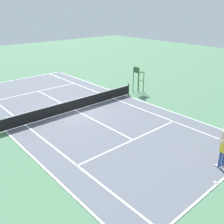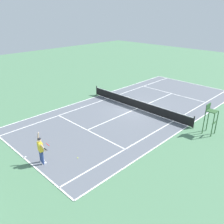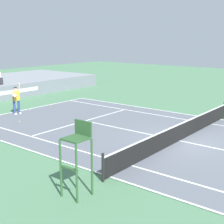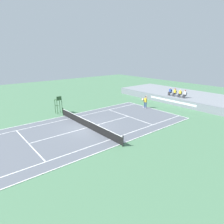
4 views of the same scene
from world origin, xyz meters
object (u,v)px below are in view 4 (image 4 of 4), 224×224
(umpire_chair, at_px, (58,102))
(spectator_seated_1, at_px, (175,92))
(spectator_seated_3, at_px, (185,94))
(spectator_seated_2, at_px, (180,93))
(tennis_player, at_px, (145,102))
(spectator_seated_0, at_px, (170,92))
(tennis_ball, at_px, (131,108))

(umpire_chair, bearing_deg, spectator_seated_1, 69.02)
(spectator_seated_3, bearing_deg, spectator_seated_2, 180.00)
(spectator_seated_2, relative_size, tennis_player, 0.61)
(spectator_seated_0, relative_size, tennis_player, 0.61)
(spectator_seated_2, bearing_deg, umpire_chair, -113.75)
(spectator_seated_1, height_order, spectator_seated_2, same)
(spectator_seated_0, height_order, umpire_chair, umpire_chair)
(spectator_seated_1, bearing_deg, spectator_seated_0, 180.00)
(spectator_seated_3, bearing_deg, tennis_ball, -116.11)
(spectator_seated_0, xyz_separation_m, spectator_seated_3, (2.74, 0.00, 0.00))
(spectator_seated_1, distance_m, spectator_seated_2, 0.99)
(tennis_player, bearing_deg, spectator_seated_1, 81.50)
(spectator_seated_3, distance_m, umpire_chair, 19.41)
(tennis_player, height_order, umpire_chair, umpire_chair)
(spectator_seated_3, distance_m, tennis_ball, 9.10)
(spectator_seated_2, bearing_deg, spectator_seated_1, 180.00)
(spectator_seated_0, relative_size, spectator_seated_3, 1.00)
(umpire_chair, bearing_deg, tennis_ball, 63.98)
(spectator_seated_0, relative_size, spectator_seated_1, 1.00)
(spectator_seated_0, height_order, spectator_seated_1, same)
(tennis_ball, height_order, umpire_chair, umpire_chair)
(tennis_ball, bearing_deg, spectator_seated_3, 63.89)
(spectator_seated_1, xyz_separation_m, spectator_seated_3, (1.84, 0.00, 0.00))
(spectator_seated_2, xyz_separation_m, tennis_player, (-1.90, -6.14, -0.78))
(spectator_seated_3, bearing_deg, spectator_seated_1, 180.00)
(spectator_seated_3, distance_m, tennis_player, 6.77)
(tennis_ball, distance_m, umpire_chair, 10.58)
(spectator_seated_2, height_order, tennis_player, spectator_seated_2)
(spectator_seated_2, height_order, umpire_chair, umpire_chair)
(spectator_seated_1, bearing_deg, tennis_player, -98.50)
(spectator_seated_1, relative_size, umpire_chair, 0.52)
(tennis_ball, xyz_separation_m, umpire_chair, (-4.59, -9.41, 1.52))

